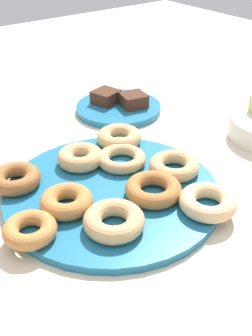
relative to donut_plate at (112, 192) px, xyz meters
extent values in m
plane|color=beige|center=(0.00, 0.00, -0.01)|extent=(2.40, 2.40, 0.00)
cylinder|color=#1E6B93|center=(0.00, 0.00, 0.00)|extent=(0.37, 0.37, 0.01)
torus|color=tan|center=(0.03, 0.12, 0.02)|extent=(0.11, 0.11, 0.03)
torus|color=tan|center=(-0.10, 0.00, 0.02)|extent=(0.10, 0.10, 0.03)
torus|color=tan|center=(-0.12, 0.10, 0.02)|extent=(0.12, 0.12, 0.03)
torus|color=#BC7A3D|center=(0.00, -0.09, 0.02)|extent=(0.10, 0.10, 0.03)
torus|color=tan|center=(0.08, -0.06, 0.02)|extent=(0.13, 0.13, 0.03)
torus|color=#EABC84|center=(0.14, 0.09, 0.02)|extent=(0.13, 0.13, 0.03)
torus|color=#995B2D|center=(-0.11, -0.12, 0.02)|extent=(0.11, 0.11, 0.03)
torus|color=#BC7A3D|center=(0.02, -0.16, 0.02)|extent=(0.11, 0.11, 0.02)
torus|color=#AD6B33|center=(0.06, 0.04, 0.02)|extent=(0.10, 0.10, 0.03)
torus|color=tan|center=(-0.05, 0.06, 0.02)|extent=(0.12, 0.12, 0.02)
cylinder|color=#1E6B93|center=(-0.27, 0.21, 0.00)|extent=(0.20, 0.20, 0.02)
cube|color=#472819|center=(-0.30, 0.20, 0.02)|extent=(0.07, 0.07, 0.03)
cube|color=#472819|center=(-0.24, 0.24, 0.02)|extent=(0.07, 0.07, 0.03)
camera|label=1|loc=(0.47, -0.33, 0.41)|focal=44.20mm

